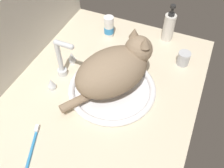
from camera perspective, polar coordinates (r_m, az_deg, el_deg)
name	(u,v)px	position (r cm, az deg, el deg)	size (l,w,h in cm)	color
countertop	(102,98)	(99.70, -2.42, -3.22)	(102.76, 72.97, 3.00)	beige
backsplash_wall	(13,42)	(105.39, -21.91, 8.89)	(102.76, 2.40, 35.78)	beige
sink_basin	(112,89)	(99.20, 0.00, -1.08)	(35.20, 35.20, 2.56)	white
faucet	(62,63)	(102.78, -11.51, 4.80)	(19.91, 9.67, 18.68)	silver
cat	(116,69)	(92.16, 1.00, 3.54)	(36.90, 32.00, 21.24)	#8C755B
soap_pump_bottle	(169,27)	(122.01, 12.95, 12.74)	(5.31, 5.31, 18.42)	silver
metal_jar	(184,58)	(112.70, 16.13, 5.69)	(5.40, 5.40, 6.19)	#B2B5BA
pill_bottle	(109,27)	(122.38, -0.73, 12.94)	(4.79, 4.79, 10.53)	white
toothbrush	(32,146)	(90.17, -17.84, -13.47)	(15.93, 6.89, 1.70)	#338CD1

